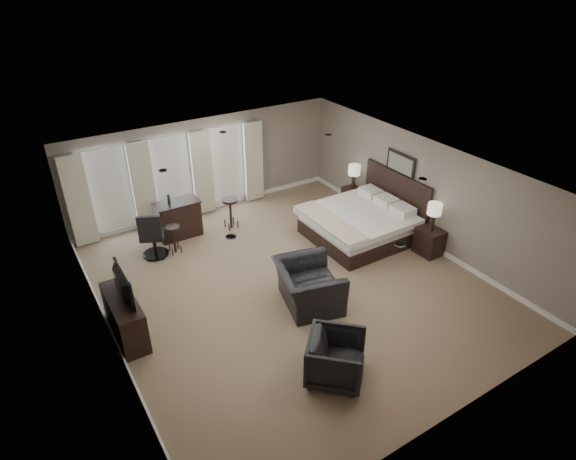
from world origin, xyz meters
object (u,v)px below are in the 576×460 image
nightstand_far (352,197)px  bar_counter (178,219)px  tv (120,296)px  bar_stool_right (231,214)px  lamp_far (354,177)px  lamp_near (433,217)px  armchair_far (336,356)px  bed (362,211)px  armchair_near (308,279)px  desk_chair (153,234)px  dresser (125,317)px  bar_stool_left (174,239)px  nightstand_near (429,241)px

nightstand_far → bar_counter: bar_counter is taller
tv → bar_stool_right: tv is taller
nightstand_far → lamp_far: bearing=0.0°
lamp_far → lamp_near: bearing=-90.0°
tv → armchair_far: 3.98m
bed → armchair_near: (-2.62, -1.51, -0.16)m
lamp_near → desk_chair: lamp_near is taller
tv → bar_counter: bearing=-36.2°
nightstand_far → tv: size_ratio=0.56×
dresser → tv: bearing=0.0°
dresser → desk_chair: size_ratio=1.22×
armchair_near → armchair_far: 2.03m
dresser → bar_stool_left: bearing=51.9°
bar_stool_right → desk_chair: 2.14m
armchair_near → bar_stool_right: armchair_near is taller
nightstand_near → bar_counter: bearing=140.2°
dresser → lamp_near: bearing=-7.9°
bed → nightstand_near: (0.89, -1.45, -0.43)m
armchair_far → nightstand_near: bearing=-21.4°
dresser → bar_stool_left: (1.80, 2.29, -0.06)m
nightstand_far → dresser: size_ratio=0.39×
bar_counter → desk_chair: desk_chair is taller
nightstand_near → desk_chair: 6.52m
bar_counter → bar_stool_left: size_ratio=1.54×
dresser → tv: tv is taller
lamp_far → bar_stool_left: lamp_far is taller
lamp_near → nightstand_far: bearing=90.0°
lamp_near → armchair_near: (-3.51, -0.06, -0.39)m
dresser → bar_stool_right: bearing=37.4°
nightstand_far → bar_counter: (-4.74, 1.04, 0.19)m
bed → tv: (-6.03, -0.49, 0.15)m
bar_stool_left → nightstand_near: bearing=-32.4°
bed → lamp_near: 1.72m
dresser → armchair_far: bearing=-47.4°
armchair_near → nightstand_far: bearing=-35.5°
nightstand_near → lamp_far: (0.00, 2.90, 0.59)m
armchair_far → bar_counter: bearing=48.7°
lamp_near → tv: bearing=172.1°
tv → desk_chair: (1.35, 2.42, -0.32)m
nightstand_far → lamp_far: size_ratio=0.83×
bar_stool_left → desk_chair: bearing=164.2°
lamp_far → tv: lamp_far is taller
lamp_near → bar_stool_right: bearing=133.6°
nightstand_far → armchair_far: 6.45m
nightstand_near → armchair_far: (-4.24, -1.95, 0.14)m
armchair_far → lamp_far: bearing=2.8°
dresser → bar_stool_left: 2.91m
dresser → armchair_near: armchair_near is taller
bed → desk_chair: 5.06m
lamp_near → dresser: size_ratio=0.47×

